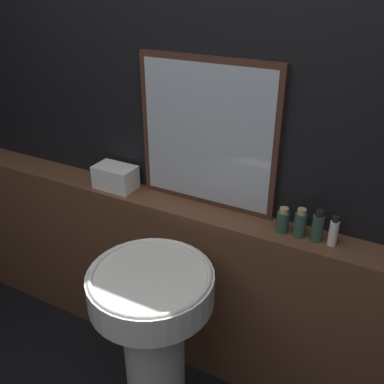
% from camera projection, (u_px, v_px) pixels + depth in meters
% --- Properties ---
extents(wall_back, '(8.00, 0.06, 2.50)m').
position_uv_depth(wall_back, '(204.00, 140.00, 1.97)').
color(wall_back, black).
rests_on(wall_back, ground_plane).
extents(vanity_counter, '(2.94, 0.19, 0.95)m').
position_uv_depth(vanity_counter, '(192.00, 286.00, 2.23)').
color(vanity_counter, brown).
rests_on(vanity_counter, ground_plane).
extents(pedestal_sink, '(0.51, 0.51, 0.90)m').
position_uv_depth(pedestal_sink, '(154.00, 333.00, 1.82)').
color(pedestal_sink, silver).
rests_on(pedestal_sink, ground_plane).
extents(mirror, '(0.66, 0.03, 0.68)m').
position_uv_depth(mirror, '(207.00, 135.00, 1.89)').
color(mirror, '#47281E').
rests_on(mirror, vanity_counter).
extents(towel_stack, '(0.21, 0.13, 0.12)m').
position_uv_depth(towel_stack, '(116.00, 177.00, 2.17)').
color(towel_stack, white).
rests_on(towel_stack, vanity_counter).
extents(shampoo_bottle, '(0.05, 0.05, 0.11)m').
position_uv_depth(shampoo_bottle, '(283.00, 221.00, 1.81)').
color(shampoo_bottle, '#2D4C3D').
rests_on(shampoo_bottle, vanity_counter).
extents(conditioner_bottle, '(0.05, 0.05, 0.13)m').
position_uv_depth(conditioner_bottle, '(300.00, 224.00, 1.77)').
color(conditioner_bottle, '#2D4C3D').
rests_on(conditioner_bottle, vanity_counter).
extents(lotion_bottle, '(0.05, 0.05, 0.14)m').
position_uv_depth(lotion_bottle, '(318.00, 227.00, 1.74)').
color(lotion_bottle, '#2D4C3D').
rests_on(lotion_bottle, vanity_counter).
extents(body_wash_bottle, '(0.04, 0.04, 0.13)m').
position_uv_depth(body_wash_bottle, '(333.00, 232.00, 1.71)').
color(body_wash_bottle, white).
rests_on(body_wash_bottle, vanity_counter).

